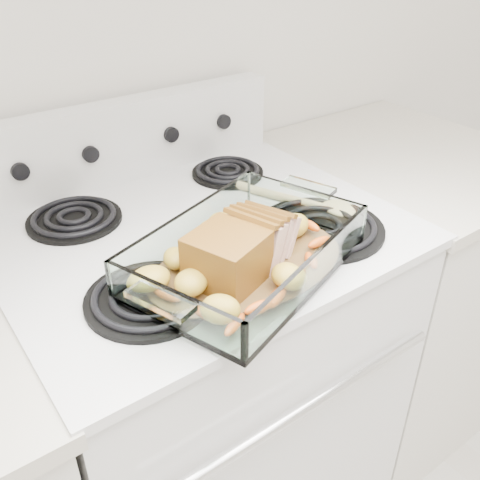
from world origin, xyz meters
TOP-DOWN VIEW (x-y plane):
  - electric_range at (0.00, 1.66)m, footprint 0.78×0.70m
  - counter_right at (0.67, 1.66)m, footprint 0.58×0.68m
  - baking_dish at (-0.02, 1.46)m, footprint 0.40×0.26m
  - pork_roast at (-0.04, 1.46)m, footprint 0.21×0.11m
  - roast_vegetables at (-0.02, 1.50)m, footprint 0.32×0.18m
  - wooden_spoon at (0.24, 1.58)m, footprint 0.15×0.26m

SIDE VIEW (x-z plane):
  - counter_right at x=0.67m, z-range 0.00..0.93m
  - electric_range at x=0.00m, z-range -0.08..1.04m
  - wooden_spoon at x=0.24m, z-range 0.93..0.96m
  - baking_dish at x=-0.02m, z-range 0.93..1.00m
  - roast_vegetables at x=-0.02m, z-range 0.95..0.99m
  - pork_roast at x=-0.04m, z-range 0.95..1.04m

